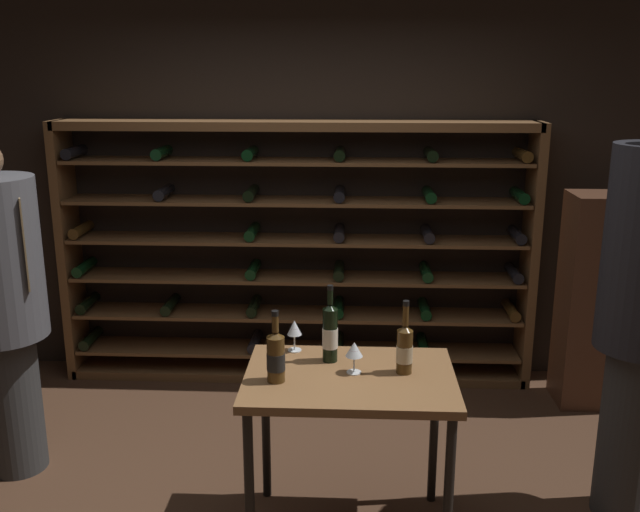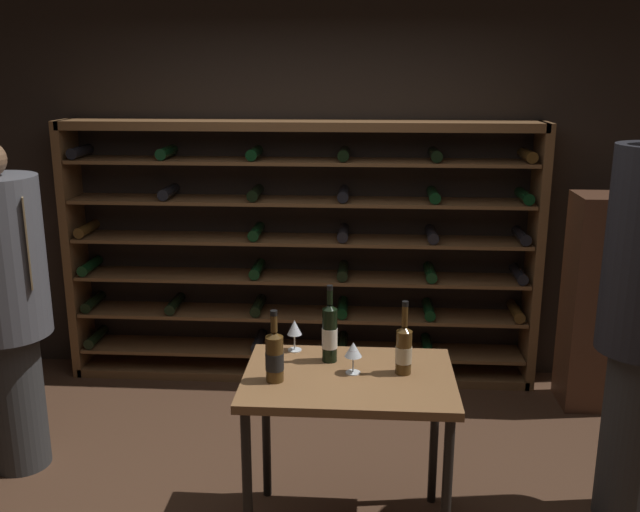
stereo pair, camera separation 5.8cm
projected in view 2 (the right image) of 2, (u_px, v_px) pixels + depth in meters
The scene contains 10 objects.
back_wall at pixel (316, 187), 4.99m from camera, with size 5.65×0.10×2.70m, color black.
wine_rack at pixel (302, 255), 4.91m from camera, with size 3.28×0.32×1.83m.
tasting_table at pixel (349, 395), 3.21m from camera, with size 0.95×0.67×0.82m.
person_bystander_dark_jacket at pixel (4, 296), 3.73m from camera, with size 0.47×0.47×1.82m.
display_cabinet at pixel (602, 303), 4.54m from camera, with size 0.44×0.36×1.41m, color #4C2D1E.
wine_bottle_black_capsule at pixel (275, 356), 3.10m from camera, with size 0.08×0.08×0.33m.
wine_bottle_amber_reserve at pixel (330, 333), 3.31m from camera, with size 0.07×0.07×0.37m.
wine_bottle_red_label at pixel (404, 349), 3.18m from camera, with size 0.08×0.08×0.34m.
wine_glass_stemmed_right at pixel (353, 351), 3.18m from camera, with size 0.08×0.08×0.15m.
wine_glass_stemmed_left at pixel (294, 329), 3.43m from camera, with size 0.07×0.07×0.16m.
Camera 2 is at (0.37, -3.02, 2.17)m, focal length 39.54 mm.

